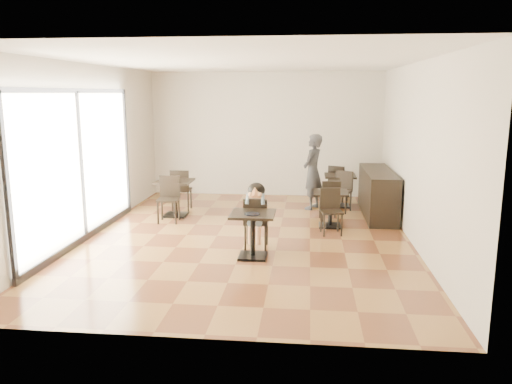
# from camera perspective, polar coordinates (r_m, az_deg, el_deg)

# --- Properties ---
(floor) EXTENTS (6.00, 8.00, 0.01)m
(floor) POSITION_cam_1_polar(r_m,az_deg,el_deg) (9.43, -0.99, -5.14)
(floor) COLOR olive
(floor) RESTS_ON ground
(ceiling) EXTENTS (6.00, 8.00, 0.01)m
(ceiling) POSITION_cam_1_polar(r_m,az_deg,el_deg) (9.07, -1.06, 14.66)
(ceiling) COLOR white
(ceiling) RESTS_ON floor
(wall_back) EXTENTS (6.00, 0.01, 3.20)m
(wall_back) POSITION_cam_1_polar(r_m,az_deg,el_deg) (13.07, 1.13, 6.59)
(wall_back) COLOR beige
(wall_back) RESTS_ON floor
(wall_front) EXTENTS (6.00, 0.01, 3.20)m
(wall_front) POSITION_cam_1_polar(r_m,az_deg,el_deg) (5.21, -6.39, -0.55)
(wall_front) COLOR beige
(wall_front) RESTS_ON floor
(wall_left) EXTENTS (0.01, 8.00, 3.20)m
(wall_left) POSITION_cam_1_polar(r_m,az_deg,el_deg) (9.93, -18.53, 4.54)
(wall_left) COLOR beige
(wall_left) RESTS_ON floor
(wall_right) EXTENTS (0.01, 8.00, 3.20)m
(wall_right) POSITION_cam_1_polar(r_m,az_deg,el_deg) (9.24, 17.83, 4.12)
(wall_right) COLOR beige
(wall_right) RESTS_ON floor
(storefront_window) EXTENTS (0.04, 4.50, 2.60)m
(storefront_window) POSITION_cam_1_polar(r_m,az_deg,el_deg) (9.49, -19.52, 2.97)
(storefront_window) COLOR white
(storefront_window) RESTS_ON floor
(child_table) EXTENTS (0.71, 0.71, 0.75)m
(child_table) POSITION_cam_1_polar(r_m,az_deg,el_deg) (8.17, -0.37, -4.97)
(child_table) COLOR black
(child_table) RESTS_ON floor
(child_chair) EXTENTS (0.41, 0.41, 0.91)m
(child_chair) POSITION_cam_1_polar(r_m,az_deg,el_deg) (8.68, 0.03, -3.48)
(child_chair) COLOR black
(child_chair) RESTS_ON floor
(child) EXTENTS (0.41, 0.57, 1.14)m
(child) POSITION_cam_1_polar(r_m,az_deg,el_deg) (8.65, 0.03, -2.73)
(child) COLOR gray
(child) RESTS_ON child_chair
(plate) EXTENTS (0.25, 0.25, 0.02)m
(plate) POSITION_cam_1_polar(r_m,az_deg,el_deg) (7.98, -0.45, -2.52)
(plate) COLOR black
(plate) RESTS_ON child_table
(pizza_slice) EXTENTS (0.26, 0.20, 0.06)m
(pizza_slice) POSITION_cam_1_polar(r_m,az_deg,el_deg) (8.38, -0.10, -0.27)
(pizza_slice) COLOR #ECC982
(pizza_slice) RESTS_ON child
(adult_patron) EXTENTS (0.63, 0.75, 1.74)m
(adult_patron) POSITION_cam_1_polar(r_m,az_deg,el_deg) (11.60, 6.49, 2.31)
(adult_patron) COLOR #313236
(adult_patron) RESTS_ON floor
(cafe_table_mid) EXTENTS (0.78, 0.78, 0.72)m
(cafe_table_mid) POSITION_cam_1_polar(r_m,az_deg,el_deg) (10.16, 8.49, -1.95)
(cafe_table_mid) COLOR black
(cafe_table_mid) RESTS_ON floor
(cafe_table_left) EXTENTS (0.80, 0.80, 0.79)m
(cafe_table_left) POSITION_cam_1_polar(r_m,az_deg,el_deg) (11.07, -9.21, -0.70)
(cafe_table_left) COLOR black
(cafe_table_left) RESTS_ON floor
(cafe_table_back) EXTENTS (0.94, 0.94, 0.76)m
(cafe_table_back) POSITION_cam_1_polar(r_m,az_deg,el_deg) (12.01, 9.53, 0.15)
(cafe_table_back) COLOR black
(cafe_table_back) RESTS_ON floor
(chair_mid_a) EXTENTS (0.45, 0.45, 0.87)m
(chair_mid_a) POSITION_cam_1_polar(r_m,az_deg,el_deg) (10.68, 8.38, -0.90)
(chair_mid_a) COLOR black
(chair_mid_a) RESTS_ON floor
(chair_mid_b) EXTENTS (0.45, 0.45, 0.87)m
(chair_mid_b) POSITION_cam_1_polar(r_m,az_deg,el_deg) (9.61, 8.63, -2.27)
(chair_mid_b) COLOR black
(chair_mid_b) RESTS_ON floor
(chair_left_a) EXTENTS (0.46, 0.46, 0.95)m
(chair_left_a) POSITION_cam_1_polar(r_m,az_deg,el_deg) (11.58, -8.52, 0.25)
(chair_left_a) COLOR black
(chair_left_a) RESTS_ON floor
(chair_left_b) EXTENTS (0.46, 0.46, 0.95)m
(chair_left_b) POSITION_cam_1_polar(r_m,az_deg,el_deg) (10.54, -10.00, -0.88)
(chair_left_b) COLOR black
(chair_left_b) RESTS_ON floor
(chair_back_a) EXTENTS (0.54, 0.54, 0.92)m
(chair_back_a) POSITION_cam_1_polar(r_m,az_deg,el_deg) (12.53, 9.40, 0.97)
(chair_back_a) COLOR black
(chair_back_a) RESTS_ON floor
(chair_back_b) EXTENTS (0.54, 0.54, 0.92)m
(chair_back_b) POSITION_cam_1_polar(r_m,az_deg,el_deg) (11.46, 9.71, -0.00)
(chair_back_b) COLOR black
(chair_back_b) RESTS_ON floor
(service_counter) EXTENTS (0.60, 2.40, 1.00)m
(service_counter) POSITION_cam_1_polar(r_m,az_deg,el_deg) (11.30, 13.73, -0.10)
(service_counter) COLOR black
(service_counter) RESTS_ON floor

